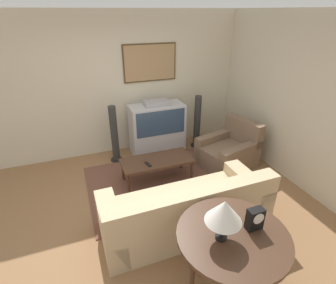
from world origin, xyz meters
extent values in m
plane|color=#8E6642|center=(0.00, 0.00, 0.00)|extent=(12.00, 12.00, 0.00)
cube|color=beige|center=(0.00, 2.13, 1.35)|extent=(12.00, 0.06, 2.70)
cube|color=#4C381E|center=(0.77, 2.08, 1.76)|extent=(1.05, 0.03, 0.71)
cube|color=#A37F56|center=(0.77, 2.07, 1.76)|extent=(1.00, 0.01, 0.66)
cube|color=beige|center=(2.63, 0.00, 1.35)|extent=(0.06, 12.00, 2.70)
cube|color=brown|center=(0.39, 0.65, 0.01)|extent=(2.28, 1.83, 0.01)
cube|color=#B7B7BC|center=(0.77, 1.73, 0.23)|extent=(1.07, 0.50, 0.46)
cube|color=#B7B7BC|center=(0.77, 1.73, 0.74)|extent=(1.07, 0.50, 0.56)
cube|color=#2D425B|center=(0.77, 1.48, 0.74)|extent=(0.96, 0.01, 0.49)
cube|color=#9E9EA3|center=(0.77, 1.73, 1.06)|extent=(0.48, 0.27, 0.09)
cube|color=#CCB289|center=(0.44, -0.40, 0.20)|extent=(2.22, 0.91, 0.40)
cube|color=#CCB289|center=(0.44, -0.74, 0.61)|extent=(2.22, 0.24, 0.41)
cube|color=#CCB289|center=(1.43, -0.40, 0.28)|extent=(0.25, 0.90, 0.56)
cube|color=#CCB289|center=(-0.55, -0.41, 0.28)|extent=(0.25, 0.90, 0.56)
cube|color=gray|center=(0.94, -0.60, 0.57)|extent=(0.36, 0.12, 0.34)
cube|color=gray|center=(-0.06, -0.61, 0.57)|extent=(0.36, 0.12, 0.34)
cube|color=brown|center=(1.82, 0.74, 0.20)|extent=(1.11, 1.01, 0.41)
cube|color=brown|center=(2.20, 0.83, 0.63)|extent=(0.36, 0.83, 0.44)
cube|color=brown|center=(1.75, 1.05, 0.27)|extent=(0.96, 0.38, 0.55)
cube|color=brown|center=(1.90, 0.42, 0.27)|extent=(0.96, 0.38, 0.55)
cube|color=#472D1E|center=(0.43, 0.72, 0.40)|extent=(1.19, 0.53, 0.04)
cylinder|color=#472D1E|center=(-0.12, 0.51, 0.19)|extent=(0.04, 0.04, 0.38)
cylinder|color=#472D1E|center=(0.98, 0.51, 0.19)|extent=(0.04, 0.04, 0.38)
cylinder|color=#472D1E|center=(-0.12, 0.94, 0.19)|extent=(0.04, 0.04, 0.38)
cylinder|color=#472D1E|center=(0.98, 0.94, 0.19)|extent=(0.04, 0.04, 0.38)
cylinder|color=#472D1E|center=(0.48, -1.41, 0.76)|extent=(1.08, 1.08, 0.04)
cube|color=#472D1E|center=(0.48, -1.41, 0.70)|extent=(0.91, 0.43, 0.08)
cylinder|color=#472D1E|center=(0.10, -1.36, 0.37)|extent=(0.05, 0.05, 0.74)
cylinder|color=#472D1E|center=(0.85, -1.36, 0.37)|extent=(0.05, 0.05, 0.74)
cylinder|color=black|center=(0.34, -1.41, 0.80)|extent=(0.11, 0.11, 0.02)
cylinder|color=black|center=(0.34, -1.41, 0.99)|extent=(0.02, 0.02, 0.36)
cone|color=silver|center=(0.34, -1.41, 1.10)|extent=(0.33, 0.33, 0.22)
cube|color=black|center=(0.70, -1.41, 0.90)|extent=(0.16, 0.09, 0.23)
cylinder|color=white|center=(0.70, -1.46, 0.94)|extent=(0.12, 0.01, 0.12)
cube|color=black|center=(0.25, 0.62, 0.43)|extent=(0.08, 0.17, 0.02)
cylinder|color=black|center=(-0.10, 1.67, 0.01)|extent=(0.23, 0.23, 0.02)
cylinder|color=#2D2D2D|center=(-0.10, 1.67, 0.56)|extent=(0.14, 0.14, 1.12)
cylinder|color=black|center=(1.64, 1.67, 0.01)|extent=(0.23, 0.23, 0.02)
cylinder|color=#2D2D2D|center=(1.64, 1.67, 0.56)|extent=(0.14, 0.14, 1.12)
camera|label=1|loc=(-0.74, -2.88, 2.67)|focal=28.00mm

